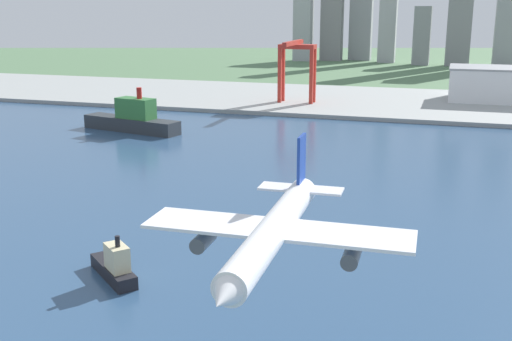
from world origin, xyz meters
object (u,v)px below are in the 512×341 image
airplane_landing (273,232)px  port_crane_red (297,58)px  container_barge (133,119)px  warehouse_main (499,84)px  tugboat_small (115,266)px

airplane_landing → port_crane_red: port_crane_red is taller
container_barge → warehouse_main: (184.17, 157.01, 7.13)m
container_barge → warehouse_main: warehouse_main is taller
tugboat_small → port_crane_red: bearing=95.3°
airplane_landing → container_barge: bearing=123.5°
airplane_landing → container_barge: airplane_landing is taller
airplane_landing → warehouse_main: bearing=82.1°
container_barge → airplane_landing: bearing=-56.5°
airplane_landing → tugboat_small: size_ratio=2.55×
container_barge → warehouse_main: size_ratio=0.89×
tugboat_small → warehouse_main: 336.08m
airplane_landing → port_crane_red: bearing=103.6°
airplane_landing → container_barge: (-134.36, 203.00, -24.94)m
container_barge → port_crane_red: size_ratio=1.34×
warehouse_main → port_crane_red: bearing=-158.7°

